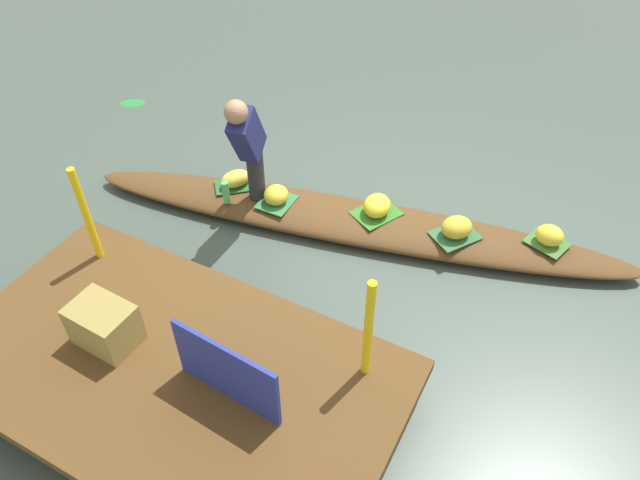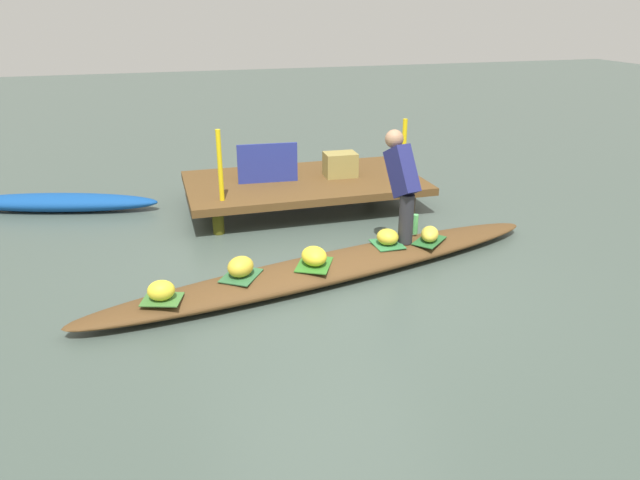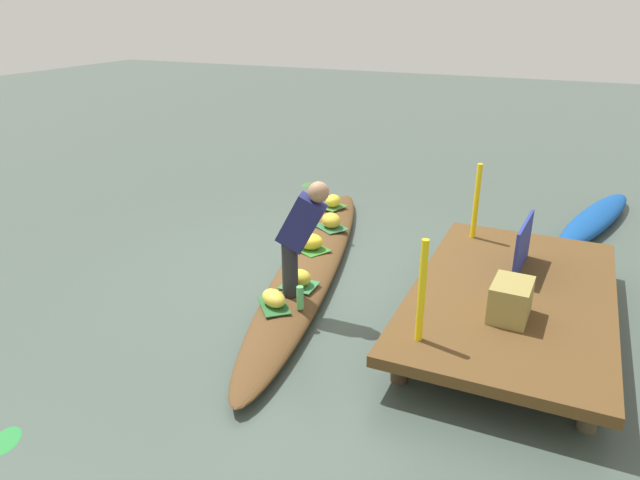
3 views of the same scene
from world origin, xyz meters
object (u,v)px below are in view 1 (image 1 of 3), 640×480
object	(u,v)px
banana_bunch_4	(276,195)
vendor_person	(248,143)
banana_bunch_2	(236,179)
banana_bunch_3	(550,235)
market_banner	(227,372)
produce_crate	(104,325)
banana_bunch_1	(457,227)
vendor_boat	(351,221)
water_bottle	(226,192)
banana_bunch_0	(377,206)

from	to	relation	value
banana_bunch_4	vendor_person	size ratio (longest dim) A/B	0.21
banana_bunch_2	banana_bunch_3	bearing A→B (deg)	-168.32
market_banner	banana_bunch_4	bearing A→B (deg)	-62.47
banana_bunch_2	vendor_person	distance (m)	0.69
banana_bunch_2	produce_crate	bearing A→B (deg)	99.45
vendor_person	market_banner	distance (m)	2.24
banana_bunch_3	market_banner	world-z (taller)	market_banner
banana_bunch_1	vendor_person	bearing A→B (deg)	14.02
vendor_boat	banana_bunch_1	bearing A→B (deg)	176.55
vendor_boat	banana_bunch_1	xyz separation A→B (m)	(-0.96, -0.15, 0.20)
banana_bunch_4	water_bottle	size ratio (longest dim) A/B	1.08
banana_bunch_2	produce_crate	size ratio (longest dim) A/B	0.67
banana_bunch_0	water_bottle	world-z (taller)	water_bottle
banana_bunch_3	produce_crate	xyz separation A→B (m)	(2.55, 2.73, 0.26)
banana_bunch_0	water_bottle	bearing A→B (deg)	20.88
banana_bunch_3	vendor_person	size ratio (longest dim) A/B	0.20
banana_bunch_0	banana_bunch_2	world-z (taller)	banana_bunch_0
vendor_boat	market_banner	size ratio (longest dim) A/B	6.51
vendor_boat	market_banner	xyz separation A→B (m)	(-0.20, 2.26, 0.55)
banana_bunch_3	banana_bunch_4	distance (m)	2.50
banana_bunch_0	banana_bunch_2	distance (m)	1.42
banana_bunch_2	produce_crate	distance (m)	2.17
banana_bunch_0	banana_bunch_3	size ratio (longest dim) A/B	1.23
banana_bunch_2	banana_bunch_0	bearing A→B (deg)	-169.54
banana_bunch_4	vendor_person	world-z (taller)	vendor_person
banana_bunch_1	banana_bunch_3	distance (m)	0.81
banana_bunch_2	water_bottle	distance (m)	0.26
vendor_boat	produce_crate	world-z (taller)	produce_crate
banana_bunch_1	vendor_person	size ratio (longest dim) A/B	0.24
vendor_person	banana_bunch_0	bearing A→B (deg)	-159.55
water_bottle	vendor_person	bearing A→B (deg)	-157.17
water_bottle	produce_crate	xyz separation A→B (m)	(-0.29, 1.87, 0.24)
market_banner	banana_bunch_0	bearing A→B (deg)	-86.34
banana_bunch_4	vendor_person	xyz separation A→B (m)	(0.19, 0.12, 0.60)
vendor_boat	banana_bunch_1	size ratio (longest dim) A/B	18.55
banana_bunch_3	banana_bunch_4	xyz separation A→B (m)	(2.42, 0.64, -0.00)
water_bottle	market_banner	distance (m)	2.30
banana_bunch_4	market_banner	xyz separation A→B (m)	(-0.90, 2.07, 0.37)
banana_bunch_3	market_banner	size ratio (longest dim) A/B	0.30
banana_bunch_1	vendor_person	xyz separation A→B (m)	(1.85, 0.46, 0.58)
vendor_boat	water_bottle	world-z (taller)	water_bottle
banana_bunch_1	banana_bunch_3	size ratio (longest dim) A/B	1.17
banana_bunch_0	vendor_person	xyz separation A→B (m)	(1.10, 0.41, 0.59)
banana_bunch_1	vendor_boat	bearing A→B (deg)	8.91
banana_bunch_3	banana_bunch_4	world-z (taller)	banana_bunch_3
vendor_person	water_bottle	size ratio (longest dim) A/B	5.19
banana_bunch_0	market_banner	distance (m)	2.39
vendor_boat	banana_bunch_3	xyz separation A→B (m)	(-1.72, -0.44, 0.19)
vendor_boat	market_banner	bearing A→B (deg)	82.65
vendor_boat	banana_bunch_3	bearing A→B (deg)	-177.96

